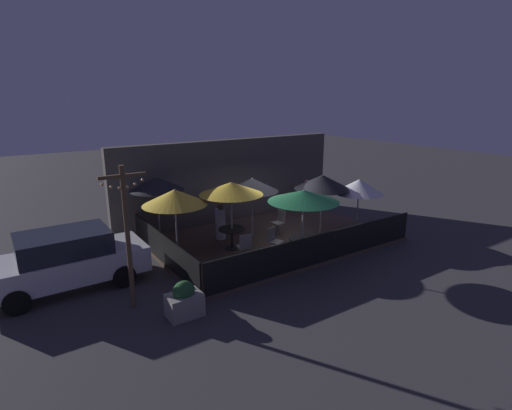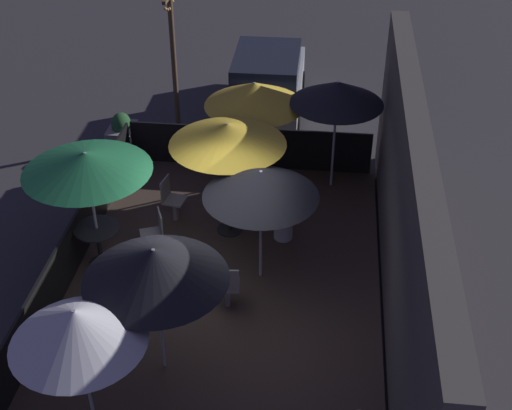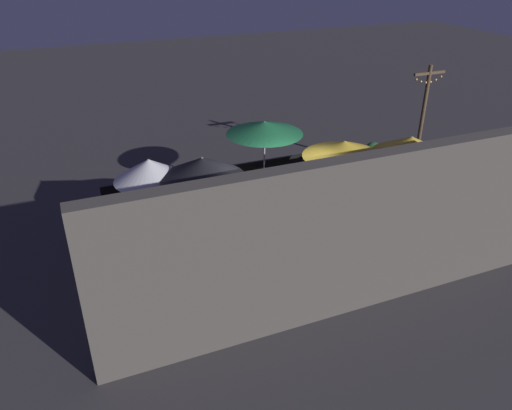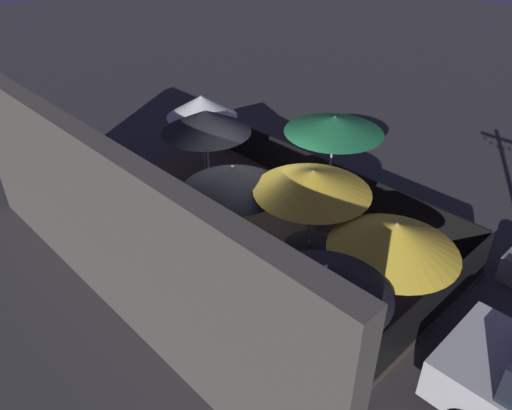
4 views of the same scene
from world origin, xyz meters
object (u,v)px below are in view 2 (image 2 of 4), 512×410
at_px(patio_umbrella_3, 155,264).
at_px(planter_box, 122,134).
at_px(patio_umbrella_1, 227,134).
at_px(dining_table_1, 229,206).
at_px(parked_car_0, 267,84).
at_px(patio_umbrella_0, 86,162).
at_px(light_post, 173,54).
at_px(patio_umbrella_6, 337,93).
at_px(dining_table_0, 98,235).
at_px(patron_1, 284,211).
at_px(patio_umbrella_4, 255,94).
at_px(patio_chair_2, 171,198).
at_px(patio_umbrella_5, 261,184).
at_px(patio_chair_0, 227,286).
at_px(patio_chair_1, 155,232).
at_px(patio_umbrella_2, 76,327).

bearing_deg(patio_umbrella_3, planter_box, -159.78).
distance_m(patio_umbrella_1, planter_box, 4.60).
height_order(dining_table_1, parked_car_0, parked_car_0).
height_order(patio_umbrella_0, light_post, light_post).
xyz_separation_m(patio_umbrella_3, planter_box, (-6.62, -2.44, -1.70)).
relative_size(patio_umbrella_1, patio_umbrella_3, 1.03).
relative_size(patio_umbrella_0, patio_umbrella_6, 0.97).
xyz_separation_m(patio_umbrella_0, dining_table_0, (0.00, 0.00, -1.51)).
relative_size(patio_umbrella_6, patron_1, 1.77).
bearing_deg(patio_umbrella_3, patio_umbrella_0, -144.18).
distance_m(patio_umbrella_3, patio_umbrella_4, 5.49).
bearing_deg(patio_chair_2, patio_umbrella_5, -27.71).
xyz_separation_m(patio_umbrella_5, planter_box, (-4.34, -3.66, -1.65)).
xyz_separation_m(patio_chair_0, planter_box, (-5.25, -3.21, -0.22)).
bearing_deg(patio_chair_2, patio_chair_1, -82.63).
relative_size(patio_chair_1, patio_chair_2, 0.98).
relative_size(patio_umbrella_6, patio_chair_0, 2.60).
bearing_deg(dining_table_0, patio_umbrella_3, 35.82).
xyz_separation_m(patio_umbrella_2, dining_table_1, (-4.70, 1.25, -1.25)).
distance_m(patio_umbrella_1, patio_chair_2, 1.99).
bearing_deg(patio_umbrella_2, patio_chair_1, 179.77).
relative_size(planter_box, light_post, 0.25).
bearing_deg(patio_chair_0, planter_box, 24.25).
bearing_deg(light_post, dining_table_1, 24.71).
height_order(patio_umbrella_1, patio_chair_1, patio_umbrella_1).
bearing_deg(parked_car_0, patron_1, 8.52).
bearing_deg(dining_table_1, patio_umbrella_6, 133.98).
xyz_separation_m(patio_chair_0, patio_chair_2, (-2.43, -1.44, 0.01)).
bearing_deg(patio_chair_1, patio_umbrella_4, -140.63).
relative_size(patio_chair_0, light_post, 0.25).
xyz_separation_m(patio_umbrella_3, patio_umbrella_4, (-5.44, 0.76, 0.02)).
bearing_deg(planter_box, patio_umbrella_6, 75.92).
bearing_deg(dining_table_1, dining_table_0, -59.99).
xyz_separation_m(patio_umbrella_0, patio_umbrella_4, (-3.11, 2.44, -0.12)).
bearing_deg(patio_chair_1, parked_car_0, -125.28).
bearing_deg(patio_umbrella_6, patio_umbrella_2, -25.73).
bearing_deg(parked_car_0, patio_chair_0, 0.01).
distance_m(patio_umbrella_6, patron_1, 2.63).
relative_size(patio_umbrella_1, patio_chair_1, 2.55).
bearing_deg(dining_table_0, patio_umbrella_6, 127.18).
height_order(planter_box, parked_car_0, parked_car_0).
xyz_separation_m(patio_umbrella_4, patio_chair_0, (4.07, 0.01, -1.51)).
relative_size(patio_umbrella_2, dining_table_0, 2.56).
relative_size(patio_umbrella_4, patio_chair_2, 2.45).
xyz_separation_m(patio_umbrella_0, patio_umbrella_2, (3.45, 0.92, -0.31)).
xyz_separation_m(patio_chair_1, patron_1, (-0.75, 2.28, 0.11)).
bearing_deg(light_post, patio_umbrella_1, 24.71).
height_order(patio_umbrella_6, dining_table_0, patio_umbrella_6).
height_order(patio_umbrella_6, patio_chair_2, patio_umbrella_6).
xyz_separation_m(patio_umbrella_2, planter_box, (-7.75, -1.68, -1.53)).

